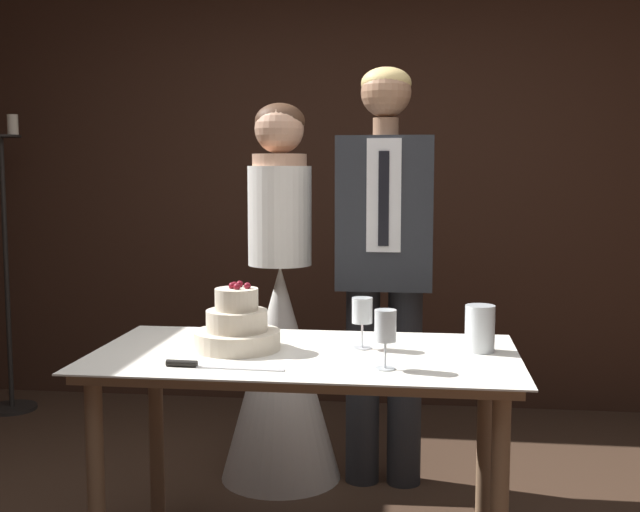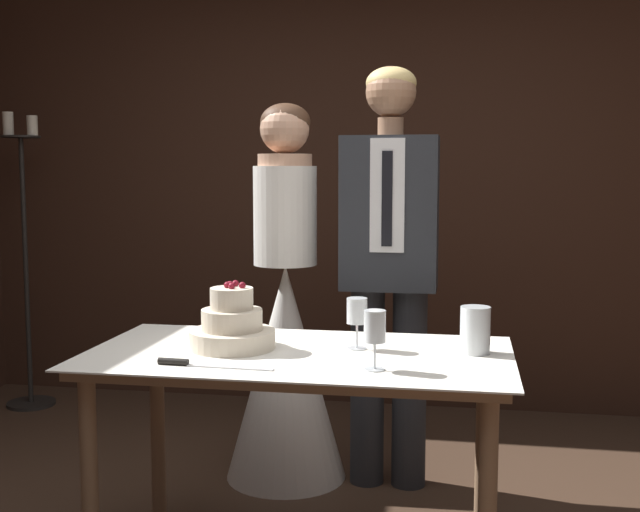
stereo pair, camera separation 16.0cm
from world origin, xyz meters
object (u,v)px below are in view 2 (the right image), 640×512
Objects in this scene: bride at (286,342)px; cake_knife at (192,364)px; tiered_cake at (232,327)px; wine_glass_near at (375,330)px; hurricane_candle at (475,331)px; candle_stand at (26,273)px; cake_table at (299,378)px; groom at (389,253)px; wine_glass_middle at (357,314)px.

cake_knife is at bearing -93.21° from bride.
tiered_cake is 0.57m from wine_glass_near.
cake_knife is at bearing -159.01° from hurricane_candle.
bride is (0.06, 1.08, -0.16)m from cake_knife.
wine_glass_near is 2.91m from candle_stand.
cake_table is 0.29m from tiered_cake.
groom is (-0.05, 1.02, 0.13)m from wine_glass_near.
tiered_cake is 0.17× the size of candle_stand.
cake_knife is 2.04× the size of wine_glass_near.
tiered_cake is 1.68× the size of wine_glass_middle.
bride is at bearing 138.06° from hurricane_candle.
candle_stand is at bearing 159.64° from groom.
groom is 1.06× the size of candle_stand.
wine_glass_near is (0.57, 0.05, 0.12)m from cake_knife.
wine_glass_near is 0.30m from wine_glass_middle.
tiered_cake is at bearing 175.39° from cake_table.
wine_glass_middle is (0.48, 0.33, 0.12)m from cake_knife.
cake_knife is 2.39× the size of hurricane_candle.
candle_stand is (-2.16, 1.56, -0.10)m from wine_glass_middle.
groom reaches higher than cake_knife.
groom reaches higher than cake_table.
cake_table is 0.86× the size of bride.
wine_glass_near reaches higher than cake_table.
cake_table is at bearing -171.29° from hurricane_candle.
wine_glass_middle is 0.10× the size of groom.
tiered_cake reaches higher than cake_table.
candle_stand reaches higher than wine_glass_middle.
groom is at bearing -0.06° from bride.
cake_knife is at bearing -115.90° from groom.
groom is at bearing 59.82° from tiered_cake.
groom is at bearing 66.81° from cake_knife.
groom is at bearing 86.75° from wine_glass_middle.
wine_glass_near is (0.28, -0.20, 0.22)m from cake_table.
wine_glass_middle is (0.43, 0.07, 0.05)m from tiered_cake.
tiered_cake is 0.44m from wine_glass_middle.
wine_glass_middle is 0.90m from bride.
wine_glass_near is 1.05× the size of wine_glass_middle.
groom is at bearing 74.41° from cake_table.
cake_knife is at bearing -145.23° from wine_glass_middle.
cake_knife is at bearing -48.43° from candle_stand.
wine_glass_middle reaches higher than cake_knife.
candle_stand reaches higher than cake_knife.
candle_stand is (-2.20, 0.82, -0.24)m from groom.
wine_glass_near is (0.52, -0.21, 0.05)m from tiered_cake.
tiered_cake is 0.28m from cake_knife.
cake_table is at bearing -105.59° from groom.
candle_stand is at bearing 134.27° from cake_knife.
cake_table is 0.39m from cake_knife.
cake_knife is 2.14× the size of wine_glass_middle.
bride is (0.01, 0.81, -0.23)m from tiered_cake.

